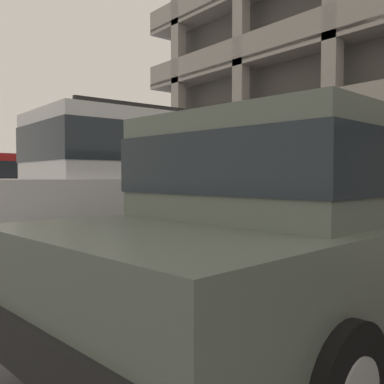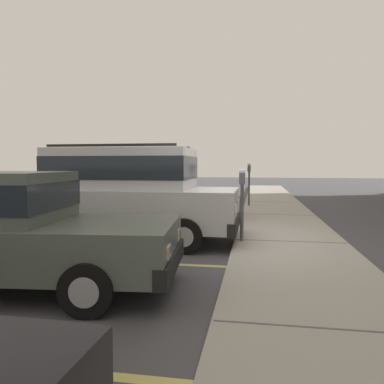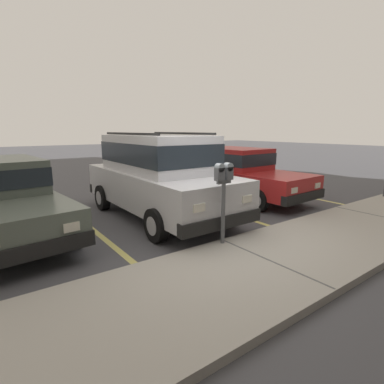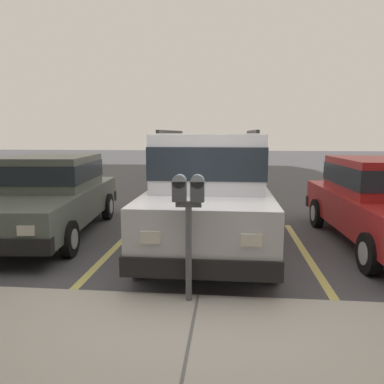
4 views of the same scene
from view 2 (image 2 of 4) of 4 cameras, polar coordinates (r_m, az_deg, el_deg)
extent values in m
cube|color=#4C4C51|center=(7.73, 4.97, -8.40)|extent=(80.00, 80.00, 0.10)
cube|color=#ADA89E|center=(7.72, 14.73, -7.72)|extent=(40.00, 2.20, 0.12)
cube|color=#606060|center=(15.61, 12.17, -1.45)|extent=(0.03, 2.16, 0.00)
cube|color=#606060|center=(11.64, 13.01, -3.37)|extent=(0.03, 2.16, 0.00)
cube|color=#606060|center=(7.70, 14.73, -7.27)|extent=(0.03, 2.16, 0.00)
cube|color=#606060|center=(3.90, 20.17, -18.95)|extent=(0.03, 2.16, 0.00)
cube|color=#DBD16B|center=(12.68, 0.48, -3.19)|extent=(0.12, 4.80, 0.01)
cube|color=#DBD16B|center=(9.51, -2.68, -5.68)|extent=(0.12, 4.80, 0.01)
cube|color=#DBD16B|center=(6.44, -9.02, -10.55)|extent=(0.12, 4.80, 0.01)
cube|color=#DBD16B|center=(3.69, -26.86, -22.52)|extent=(0.12, 4.80, 0.01)
cube|color=silver|center=(8.08, -10.09, -2.30)|extent=(1.85, 4.71, 0.80)
cube|color=silver|center=(8.05, -10.50, 3.52)|extent=(1.63, 2.92, 0.84)
cube|color=#232B33|center=(8.05, -10.50, 3.67)|extent=(1.65, 2.94, 0.46)
cube|color=black|center=(7.65, 6.49, -4.74)|extent=(1.88, 0.17, 0.24)
cube|color=black|center=(9.16, -23.81, -3.59)|extent=(1.88, 0.17, 0.24)
cube|color=silver|center=(7.03, 6.64, -2.57)|extent=(0.24, 0.03, 0.14)
cube|color=silver|center=(8.17, 7.09, -1.63)|extent=(0.24, 0.03, 0.14)
cylinder|color=black|center=(6.89, -1.12, -6.72)|extent=(0.20, 0.66, 0.66)
cylinder|color=#B2B2B7|center=(6.89, -1.12, -6.72)|extent=(0.22, 0.36, 0.36)
cylinder|color=black|center=(8.64, 1.17, -4.49)|extent=(0.20, 0.66, 0.66)
cylinder|color=#B2B2B7|center=(8.64, 1.17, -4.49)|extent=(0.22, 0.36, 0.36)
cylinder|color=black|center=(7.97, -22.26, -5.54)|extent=(0.20, 0.66, 0.66)
cylinder|color=#B2B2B7|center=(7.97, -22.26, -5.54)|extent=(0.22, 0.36, 0.36)
cylinder|color=black|center=(9.52, -16.48, -3.85)|extent=(0.20, 0.66, 0.66)
cylinder|color=#B2B2B7|center=(9.52, -16.48, -3.85)|extent=(0.22, 0.36, 0.36)
cube|color=black|center=(7.41, -12.41, 7.00)|extent=(0.06, 2.62, 0.05)
cube|color=black|center=(8.70, -8.96, 6.62)|extent=(0.06, 2.62, 0.05)
cube|color=red|center=(11.10, -6.08, -1.17)|extent=(1.87, 4.46, 0.60)
cube|color=red|center=(11.14, -7.61, 2.03)|extent=(1.57, 2.04, 0.64)
cube|color=#232B33|center=(11.13, -7.61, 2.11)|extent=(1.60, 2.06, 0.35)
cube|color=black|center=(10.82, 5.13, -2.26)|extent=(1.74, 0.23, 0.24)
cube|color=black|center=(11.81, -16.32, -1.87)|extent=(1.74, 0.23, 0.24)
cube|color=silver|center=(10.27, 5.29, -1.26)|extent=(0.24, 0.04, 0.14)
cube|color=silver|center=(11.32, 5.50, -0.76)|extent=(0.24, 0.04, 0.14)
cylinder|color=black|center=(10.08, 0.39, -3.41)|extent=(0.18, 0.61, 0.60)
cylinder|color=#B2B2B7|center=(10.08, 0.39, -3.41)|extent=(0.19, 0.34, 0.33)
cylinder|color=black|center=(11.72, 1.40, -2.34)|extent=(0.18, 0.61, 0.60)
cylinder|color=#B2B2B7|center=(11.72, 1.40, -2.34)|extent=(0.19, 0.34, 0.33)
cylinder|color=black|center=(10.76, -14.21, -3.06)|extent=(0.18, 0.61, 0.60)
cylinder|color=#B2B2B7|center=(10.76, -14.21, -3.06)|extent=(0.19, 0.34, 0.33)
cylinder|color=black|center=(12.31, -11.34, -2.10)|extent=(0.18, 0.61, 0.60)
cylinder|color=#B2B2B7|center=(12.31, -11.34, -2.10)|extent=(0.19, 0.34, 0.33)
cube|color=#5B665B|center=(5.50, -26.36, -7.10)|extent=(2.10, 4.54, 0.60)
cube|color=black|center=(4.83, -3.26, -10.39)|extent=(1.74, 0.32, 0.24)
cube|color=silver|center=(4.26, -3.54, -9.07)|extent=(0.24, 0.05, 0.14)
cube|color=silver|center=(5.28, -1.97, -6.45)|extent=(0.24, 0.05, 0.14)
cylinder|color=black|center=(4.27, -15.79, -14.20)|extent=(0.22, 0.61, 0.60)
cylinder|color=#B2B2B7|center=(4.27, -15.79, -14.20)|extent=(0.21, 0.35, 0.33)
cylinder|color=black|center=(5.80, -10.06, -9.18)|extent=(0.22, 0.61, 0.60)
cylinder|color=#B2B2B7|center=(5.80, -10.06, -9.18)|extent=(0.21, 0.35, 0.33)
cylinder|color=#595B60|center=(7.50, 7.61, -3.34)|extent=(0.07, 0.07, 1.07)
cube|color=#595B60|center=(7.44, 7.65, 0.99)|extent=(0.28, 0.06, 0.06)
cube|color=#515459|center=(7.54, 7.69, 2.10)|extent=(0.15, 0.11, 0.22)
cylinder|color=#8C99A3|center=(7.53, 7.70, 2.93)|extent=(0.15, 0.11, 0.15)
cube|color=#B7B293|center=(7.54, 7.24, 1.81)|extent=(0.08, 0.01, 0.08)
cube|color=#515459|center=(7.34, 7.64, 2.04)|extent=(0.15, 0.11, 0.22)
cylinder|color=#8C99A3|center=(7.33, 7.64, 2.90)|extent=(0.15, 0.11, 0.15)
cube|color=#B7B293|center=(7.34, 7.17, 1.74)|extent=(0.08, 0.01, 0.08)
cylinder|color=#47474C|center=(13.98, 8.67, 0.38)|extent=(0.07, 0.07, 1.19)
cube|color=#47474C|center=(13.95, 8.70, 2.94)|extent=(0.28, 0.06, 0.06)
cube|color=#515459|center=(14.05, 8.71, 3.52)|extent=(0.15, 0.11, 0.22)
cylinder|color=#8C99A3|center=(14.05, 8.71, 3.97)|extent=(0.15, 0.11, 0.15)
cube|color=#B7B293|center=(14.05, 8.47, 3.36)|extent=(0.08, 0.01, 0.08)
cube|color=#515459|center=(13.85, 8.70, 3.51)|extent=(0.15, 0.11, 0.22)
cylinder|color=#8C99A3|center=(13.85, 8.70, 3.96)|extent=(0.15, 0.11, 0.15)
cube|color=#B7B293|center=(13.85, 8.45, 3.35)|extent=(0.08, 0.01, 0.08)
camera|label=1|loc=(6.50, -57.80, -1.92)|focal=40.00mm
camera|label=3|loc=(5.35, 51.03, 7.61)|focal=28.00mm
camera|label=4|loc=(8.69, 35.13, 5.73)|focal=35.00mm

